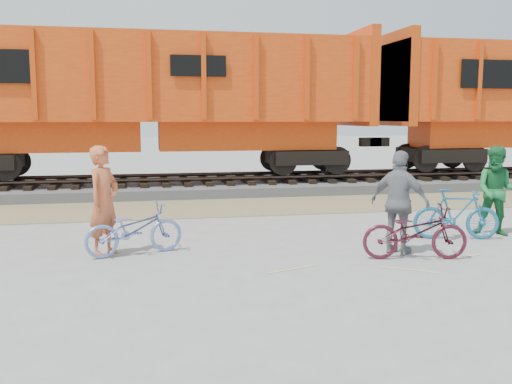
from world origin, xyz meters
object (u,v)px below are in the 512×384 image
(bicycle_blue, at_px, (134,229))
(bicycle_teal, at_px, (456,214))
(bicycle_maroon, at_px, (415,232))
(hopper_car_center, at_px, (149,97))
(person_solo, at_px, (104,201))
(person_woman, at_px, (400,203))
(person_man, at_px, (497,191))

(bicycle_blue, xyz_separation_m, bicycle_teal, (6.16, 0.07, 0.05))
(bicycle_maroon, bearing_deg, hopper_car_center, 34.88)
(bicycle_teal, bearing_deg, person_solo, 104.45)
(hopper_car_center, distance_m, bicycle_teal, 10.37)
(bicycle_maroon, xyz_separation_m, person_solo, (-5.13, 1.34, 0.49))
(hopper_car_center, bearing_deg, bicycle_teal, -55.15)
(person_solo, height_order, person_woman, person_solo)
(person_solo, relative_size, person_man, 1.05)
(bicycle_blue, relative_size, person_man, 0.95)
(person_man, bearing_deg, bicycle_teal, -133.91)
(hopper_car_center, xyz_separation_m, person_man, (6.75, -8.06, -2.10))
(bicycle_blue, relative_size, person_woman, 0.95)
(person_solo, distance_m, person_woman, 5.11)
(hopper_car_center, xyz_separation_m, person_woman, (4.12, -9.16, -2.10))
(hopper_car_center, bearing_deg, bicycle_maroon, -66.20)
(person_man, bearing_deg, person_woman, -122.46)
(bicycle_blue, height_order, person_woman, person_woman)
(bicycle_teal, distance_m, person_woman, 1.91)
(bicycle_teal, height_order, person_man, person_man)
(person_man, bearing_deg, person_solo, -143.98)
(bicycle_maroon, relative_size, person_solo, 0.92)
(person_solo, relative_size, person_woman, 1.05)
(bicycle_blue, xyz_separation_m, bicycle_maroon, (4.63, -1.24, 0.01))
(bicycle_maroon, height_order, person_solo, person_solo)
(bicycle_teal, relative_size, person_woman, 0.91)
(bicycle_blue, distance_m, person_solo, 0.71)
(bicycle_teal, bearing_deg, bicycle_blue, 105.35)
(person_solo, bearing_deg, person_man, -55.60)
(hopper_car_center, height_order, person_solo, hopper_car_center)
(person_man, relative_size, person_woman, 1.00)
(person_woman, bearing_deg, hopper_car_center, -16.08)
(bicycle_teal, distance_m, person_man, 1.10)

